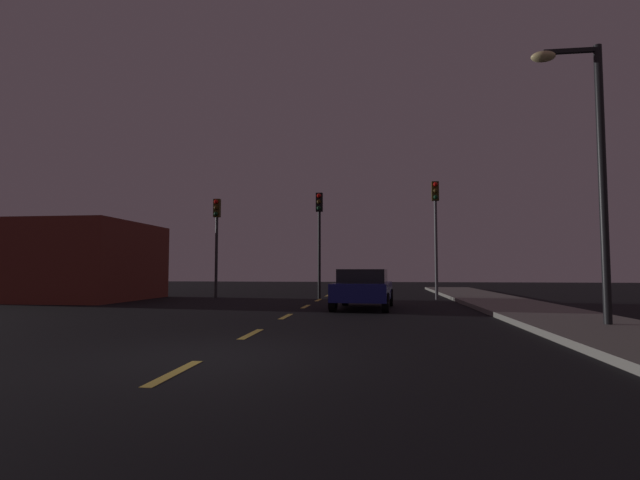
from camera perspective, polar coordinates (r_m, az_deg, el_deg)
The scene contains 14 objects.
ground_plane at distance 14.55m, azimuth -3.69°, elevation -9.02°, with size 80.00×80.00×0.00m, color black.
sidewalk_curb_right at distance 15.09m, azimuth 25.88°, elevation -8.19°, with size 3.00×40.00×0.15m, color gray.
lane_stripe_nearest at distance 6.75m, azimuth -17.21°, elevation -15.10°, with size 0.16×1.60×0.01m, color #EACC4C.
lane_stripe_second at distance 10.29m, azimuth -8.34°, elevation -11.20°, with size 0.16×1.60×0.01m, color #EACC4C.
lane_stripe_third at distance 13.97m, azimuth -4.16°, elevation -9.23°, with size 0.16×1.60×0.01m, color #EACC4C.
lane_stripe_fourth at distance 17.70m, azimuth -1.75°, elevation -8.06°, with size 0.16×1.60×0.01m, color #EACC4C.
lane_stripe_fifth at distance 21.45m, azimuth -0.19°, elevation -7.29°, with size 0.16×1.60×0.01m, color #EACC4C.
lane_stripe_sixth at distance 25.22m, azimuth 0.90°, elevation -6.74°, with size 0.16×1.60×0.01m, color #EACC4C.
traffic_signal_left at distance 23.68m, azimuth -12.43°, elevation 1.40°, with size 0.32×0.38×4.87m.
traffic_signal_center at distance 22.52m, azimuth -0.09°, elevation 1.90°, with size 0.32×0.38×5.07m.
traffic_signal_right at distance 22.53m, azimuth 13.84°, elevation 2.69°, with size 0.32×0.38×5.49m.
car_stopped_ahead at distance 16.77m, azimuth 5.28°, elevation -5.83°, with size 2.19×4.08×1.39m.
street_lamp_right at distance 12.61m, azimuth 29.96°, elevation 8.82°, with size 1.58×0.36×6.58m.
storefront_left at distance 24.24m, azimuth -27.19°, elevation -2.33°, with size 5.86×6.04×3.50m, color maroon.
Camera 1 is at (2.68, -7.24, 1.36)m, focal length 26.39 mm.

